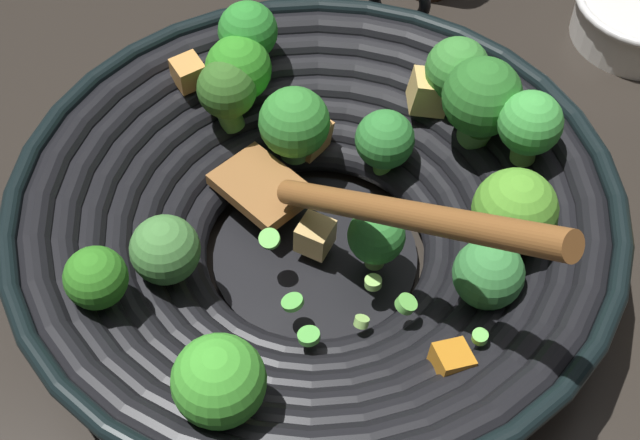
# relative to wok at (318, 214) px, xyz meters

# --- Properties ---
(ground_plane) EXTENTS (4.00, 4.00, 0.00)m
(ground_plane) POSITION_rel_wok_xyz_m (-0.00, 0.00, -0.06)
(ground_plane) COLOR #28231E
(wok) EXTENTS (0.43, 0.43, 0.20)m
(wok) POSITION_rel_wok_xyz_m (0.00, 0.00, 0.00)
(wok) COLOR black
(wok) RESTS_ON ground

